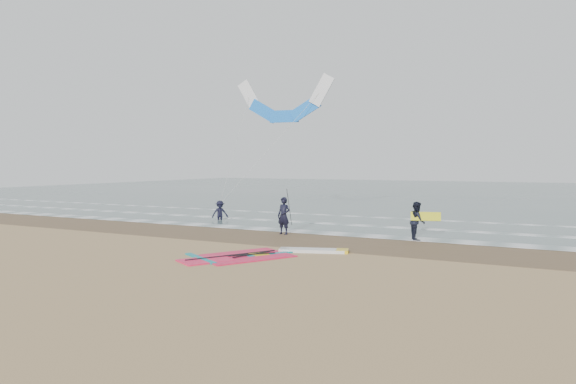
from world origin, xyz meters
The scene contains 11 objects.
ground centered at (0.00, 0.00, 0.00)m, with size 120.00×120.00×0.00m, color tan.
sea_water centered at (0.00, 48.00, 0.01)m, with size 120.00×80.00×0.02m, color #47605E.
wet_sand_band centered at (0.00, 6.00, 0.00)m, with size 120.00×5.00×0.01m, color brown.
foam_waterline centered at (0.00, 10.44, 0.03)m, with size 120.00×9.15×0.02m.
windsurf_rig centered at (-0.25, 1.56, 0.04)m, with size 5.51×5.22×0.13m.
person_standing centered at (-2.21, 7.02, 0.91)m, with size 0.66×0.44×1.82m, color black.
person_walking centered at (4.01, 8.01, 0.87)m, with size 0.85×0.66×1.74m, color black.
person_wading centered at (-8.52, 10.82, 0.77)m, with size 1.00×0.57×1.55m, color black.
held_pole centered at (-1.91, 7.02, 1.34)m, with size 0.17×0.86×1.82m.
carried_kiteboard centered at (4.41, 7.91, 1.10)m, with size 1.30×0.51×0.39m.
surf_kite centered at (-5.63, 13.72, 7.13)m, with size 6.69×3.09×7.90m.
Camera 1 is at (9.12, -15.04, 3.45)m, focal length 32.00 mm.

